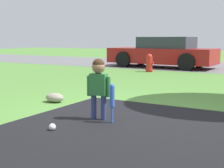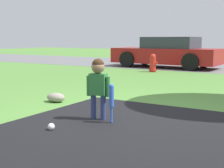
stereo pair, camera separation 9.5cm
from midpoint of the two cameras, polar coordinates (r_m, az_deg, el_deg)
The scene contains 7 objects.
ground_plane at distance 4.99m, azimuth 3.17°, elevation -5.79°, with size 60.00×60.00×0.00m, color #518438.
child at distance 4.65m, azimuth -3.07°, elevation 0.68°, with size 0.37×0.20×0.92m.
baseball_bat at distance 4.48m, azimuth -0.58°, elevation -2.53°, with size 0.07×0.07×0.57m.
sports_ball at distance 4.27m, azimuth -11.49°, elevation -7.71°, with size 0.09×0.09×0.09m.
fire_hydrant at distance 11.66m, azimuth 6.61°, elevation 3.83°, with size 0.32×0.29×0.67m.
parked_car at distance 13.57m, azimuth 9.04°, elevation 5.64°, with size 4.59×2.01×1.30m.
edging_rock at distance 6.12m, azimuth -10.88°, elevation -2.46°, with size 0.39×0.27×0.18m.
Camera 1 is at (2.15, -4.34, 1.21)m, focal length 50.00 mm.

